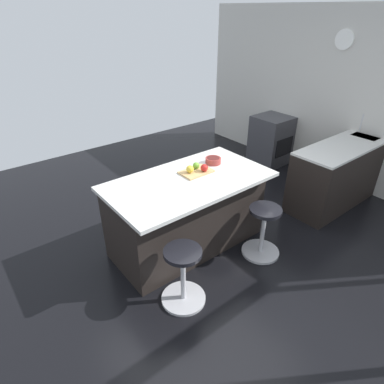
{
  "coord_description": "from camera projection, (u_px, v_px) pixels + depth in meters",
  "views": [
    {
      "loc": [
        2.13,
        2.52,
        2.53
      ],
      "look_at": [
        0.21,
        0.1,
        0.77
      ],
      "focal_mm": 30.37,
      "sensor_mm": 36.0,
      "label": 1
    }
  ],
  "objects": [
    {
      "name": "ground_plane",
      "position": [
        200.0,
        237.0,
        4.12
      ],
      "size": [
        7.36,
        7.36,
        0.0
      ],
      "primitive_type": "plane",
      "color": "black"
    },
    {
      "name": "interior_partition_left",
      "position": [
        342.0,
        99.0,
        5.01
      ],
      "size": [
        0.15,
        5.61,
        2.61
      ],
      "color": "beige",
      "rests_on": "ground_plane"
    },
    {
      "name": "sink_cabinet",
      "position": [
        352.0,
        167.0,
        4.86
      ],
      "size": [
        2.36,
        0.6,
        1.18
      ],
      "color": "black",
      "rests_on": "ground_plane"
    },
    {
      "name": "oven_range",
      "position": [
        271.0,
        140.0,
        5.91
      ],
      "size": [
        0.6,
        0.61,
        0.87
      ],
      "color": "#38383D",
      "rests_on": "ground_plane"
    },
    {
      "name": "kitchen_island",
      "position": [
        187.0,
        212.0,
        3.78
      ],
      "size": [
        1.82,
        1.01,
        0.91
      ],
      "color": "black",
      "rests_on": "ground_plane"
    },
    {
      "name": "stool_by_window",
      "position": [
        263.0,
        233.0,
        3.71
      ],
      "size": [
        0.44,
        0.44,
        0.62
      ],
      "color": "#B7B7BC",
      "rests_on": "ground_plane"
    },
    {
      "name": "stool_middle",
      "position": [
        183.0,
        278.0,
        3.09
      ],
      "size": [
        0.44,
        0.44,
        0.62
      ],
      "color": "#B7B7BC",
      "rests_on": "ground_plane"
    },
    {
      "name": "cutting_board",
      "position": [
        196.0,
        172.0,
        3.67
      ],
      "size": [
        0.36,
        0.24,
        0.02
      ],
      "primitive_type": "cube",
      "color": "tan",
      "rests_on": "kitchen_island"
    },
    {
      "name": "apple_yellow",
      "position": [
        190.0,
        169.0,
        3.61
      ],
      "size": [
        0.09,
        0.09,
        0.09
      ],
      "primitive_type": "sphere",
      "color": "gold",
      "rests_on": "cutting_board"
    },
    {
      "name": "apple_green",
      "position": [
        196.0,
        166.0,
        3.7
      ],
      "size": [
        0.08,
        0.08,
        0.08
      ],
      "primitive_type": "sphere",
      "color": "#609E2D",
      "rests_on": "cutting_board"
    },
    {
      "name": "apple_red",
      "position": [
        204.0,
        168.0,
        3.64
      ],
      "size": [
        0.09,
        0.09,
        0.09
      ],
      "primitive_type": "sphere",
      "color": "red",
      "rests_on": "cutting_board"
    },
    {
      "name": "fruit_bowl",
      "position": [
        213.0,
        160.0,
        3.88
      ],
      "size": [
        0.19,
        0.19,
        0.07
      ],
      "color": "#993833",
      "rests_on": "kitchen_island"
    }
  ]
}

